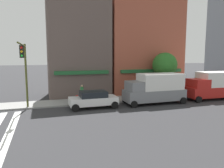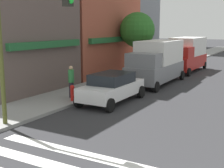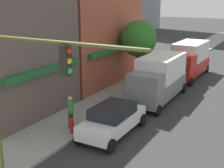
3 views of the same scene
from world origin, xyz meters
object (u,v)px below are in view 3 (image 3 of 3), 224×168
sedan_white (113,119)px  box_truck_red (189,59)px  street_tree (138,39)px  traffic_signal (24,85)px  fire_hydrant (72,125)px  pedestrian_green_top (70,112)px  box_truck_grey (158,78)px

sedan_white → box_truck_red: 13.66m
box_truck_red → street_tree: 5.74m
traffic_signal → box_truck_red: traffic_signal is taller
fire_hydrant → street_tree: size_ratio=0.17×
traffic_signal → pedestrian_green_top: 6.32m
box_truck_red → fire_hydrant: 15.03m
sedan_white → box_truck_red: size_ratio=0.70×
box_truck_grey → pedestrian_green_top: (-7.06, 2.21, -0.51)m
box_truck_red → fire_hydrant: box_truck_red is taller
traffic_signal → fire_hydrant: (4.55, 1.54, -3.52)m
pedestrian_green_top → box_truck_grey: bearing=-96.2°
pedestrian_green_top → street_tree: street_tree is taller
fire_hydrant → street_tree: street_tree is taller
box_truck_grey → box_truck_red: size_ratio=1.00×
traffic_signal → box_truck_red: 19.62m
box_truck_grey → box_truck_red: bearing=-0.6°
pedestrian_green_top → fire_hydrant: 0.90m
box_truck_red → pedestrian_green_top: bearing=172.7°
box_truck_grey → fire_hydrant: size_ratio=7.39×
sedan_white → fire_hydrant: sedan_white is taller
box_truck_grey → street_tree: (2.72, 2.80, 2.16)m
pedestrian_green_top → sedan_white: bearing=-152.0°
box_truck_grey → fire_hydrant: 7.90m
box_truck_grey → pedestrian_green_top: size_ratio=3.52×
box_truck_grey → street_tree: 4.46m
pedestrian_green_top → fire_hydrant: size_ratio=2.10×
traffic_signal → box_truck_grey: 12.47m
traffic_signal → pedestrian_green_top: (5.14, 2.05, -3.06)m
street_tree → fire_hydrant: bearing=-173.9°
sedan_white → fire_hydrant: (-1.26, 1.70, -0.23)m
traffic_signal → street_tree: bearing=10.0°
traffic_signal → sedan_white: 6.68m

